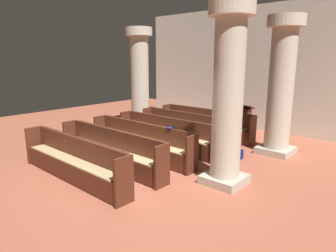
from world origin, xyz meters
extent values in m
plane|color=#AD5B42|center=(0.00, 0.00, 0.00)|extent=(19.20, 19.20, 0.00)
cube|color=silver|center=(0.00, 6.08, 2.25)|extent=(10.00, 0.16, 4.50)
cube|color=#562819|center=(-0.65, 3.89, 0.43)|extent=(3.46, 0.38, 0.05)
cube|color=#562819|center=(-0.65, 4.06, 0.69)|extent=(3.46, 0.04, 0.47)
cube|color=#492215|center=(-0.65, 4.10, 0.92)|extent=(3.32, 0.06, 0.02)
cube|color=#4E2416|center=(-2.41, 3.89, 0.46)|extent=(0.06, 0.44, 0.93)
cube|color=#4E2416|center=(1.10, 3.89, 0.46)|extent=(0.06, 0.44, 0.93)
cube|color=#522618|center=(-0.65, 3.71, 0.21)|extent=(3.46, 0.03, 0.39)
cube|color=tan|center=(-0.65, 3.87, 0.46)|extent=(3.18, 0.32, 0.03)
cube|color=#562819|center=(-0.65, 2.87, 0.43)|extent=(3.46, 0.38, 0.05)
cube|color=#562819|center=(-0.65, 3.04, 0.69)|extent=(3.46, 0.04, 0.47)
cube|color=#492215|center=(-0.65, 3.08, 0.92)|extent=(3.32, 0.06, 0.02)
cube|color=#4E2416|center=(-2.41, 2.87, 0.46)|extent=(0.06, 0.44, 0.93)
cube|color=#4E2416|center=(1.10, 2.87, 0.46)|extent=(0.06, 0.44, 0.93)
cube|color=#522618|center=(-0.65, 2.69, 0.21)|extent=(3.46, 0.03, 0.39)
cube|color=tan|center=(-0.65, 2.85, 0.46)|extent=(3.18, 0.32, 0.03)
cube|color=#562819|center=(-0.65, 1.85, 0.43)|extent=(3.46, 0.38, 0.05)
cube|color=#562819|center=(-0.65, 2.02, 0.69)|extent=(3.46, 0.04, 0.47)
cube|color=#492215|center=(-0.65, 2.06, 0.92)|extent=(3.32, 0.06, 0.02)
cube|color=#4E2416|center=(-2.41, 1.85, 0.46)|extent=(0.06, 0.44, 0.93)
cube|color=#4E2416|center=(1.10, 1.85, 0.46)|extent=(0.06, 0.44, 0.93)
cube|color=#522618|center=(-0.65, 1.67, 0.21)|extent=(3.46, 0.03, 0.39)
cube|color=tan|center=(-0.65, 1.83, 0.46)|extent=(3.18, 0.32, 0.03)
cube|color=#562819|center=(-0.65, 0.83, 0.43)|extent=(3.46, 0.38, 0.05)
cube|color=#562819|center=(-0.65, 0.99, 0.69)|extent=(3.46, 0.04, 0.47)
cube|color=#492215|center=(-0.65, 1.04, 0.92)|extent=(3.32, 0.06, 0.02)
cube|color=#4E2416|center=(-2.41, 0.83, 0.46)|extent=(0.06, 0.44, 0.93)
cube|color=#4E2416|center=(1.10, 0.83, 0.46)|extent=(0.06, 0.44, 0.93)
cube|color=#522618|center=(-0.65, 0.65, 0.21)|extent=(3.46, 0.03, 0.39)
cube|color=tan|center=(-0.65, 0.81, 0.46)|extent=(3.18, 0.32, 0.03)
cube|color=#562819|center=(-0.65, -0.19, 0.43)|extent=(3.46, 0.38, 0.05)
cube|color=#562819|center=(-0.65, -0.03, 0.69)|extent=(3.46, 0.04, 0.47)
cube|color=#492215|center=(-0.65, 0.02, 0.92)|extent=(3.32, 0.06, 0.02)
cube|color=#4E2416|center=(-2.41, -0.19, 0.46)|extent=(0.06, 0.44, 0.93)
cube|color=#4E2416|center=(1.10, -0.19, 0.46)|extent=(0.06, 0.44, 0.93)
cube|color=#522618|center=(-0.65, -0.37, 0.21)|extent=(3.46, 0.03, 0.39)
cube|color=tan|center=(-0.65, -0.21, 0.46)|extent=(3.18, 0.32, 0.03)
cube|color=#562819|center=(-0.65, -1.22, 0.43)|extent=(3.46, 0.38, 0.05)
cube|color=#562819|center=(-0.65, -1.05, 0.69)|extent=(3.46, 0.04, 0.47)
cube|color=#492215|center=(-0.65, -1.00, 0.92)|extent=(3.32, 0.06, 0.02)
cube|color=#4E2416|center=(-2.41, -1.22, 0.46)|extent=(0.06, 0.44, 0.93)
cube|color=#4E2416|center=(1.10, -1.22, 0.46)|extent=(0.06, 0.44, 0.93)
cube|color=#522618|center=(-0.65, -1.39, 0.21)|extent=(3.46, 0.03, 0.39)
cube|color=tan|center=(-0.65, -1.24, 0.46)|extent=(3.18, 0.32, 0.03)
cube|color=#B6AD9A|center=(1.96, 3.65, 0.09)|extent=(0.91, 0.91, 0.18)
cylinder|color=beige|center=(1.96, 3.65, 1.81)|extent=(0.67, 0.67, 3.26)
cylinder|color=beige|center=(1.96, 3.65, 3.59)|extent=(0.97, 0.97, 0.30)
cube|color=#B6AD9A|center=(-3.22, 3.26, 0.09)|extent=(0.91, 0.91, 0.18)
cylinder|color=beige|center=(-3.22, 3.26, 1.81)|extent=(0.67, 0.67, 3.26)
cylinder|color=beige|center=(-3.22, 3.26, 3.59)|extent=(0.97, 0.97, 0.30)
cube|color=#B6AD9A|center=(1.96, 0.87, 0.09)|extent=(0.84, 0.84, 0.18)
cylinder|color=beige|center=(1.96, 0.87, 1.81)|extent=(0.62, 0.62, 3.26)
cylinder|color=beige|center=(1.96, 0.87, 3.59)|extent=(0.90, 0.90, 0.30)
cube|color=#411E13|center=(0.35, 4.90, 0.03)|extent=(0.45, 0.45, 0.06)
cube|color=#4C2316|center=(0.35, 4.90, 0.47)|extent=(0.28, 0.28, 0.95)
cube|color=#502518|center=(0.35, 4.90, 1.01)|extent=(0.48, 0.35, 0.15)
cube|color=navy|center=(0.27, 1.04, 0.94)|extent=(0.14, 0.19, 0.02)
cube|color=navy|center=(1.33, 2.44, 0.13)|extent=(0.36, 0.32, 0.25)
camera|label=1|loc=(5.04, -4.44, 2.64)|focal=31.77mm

